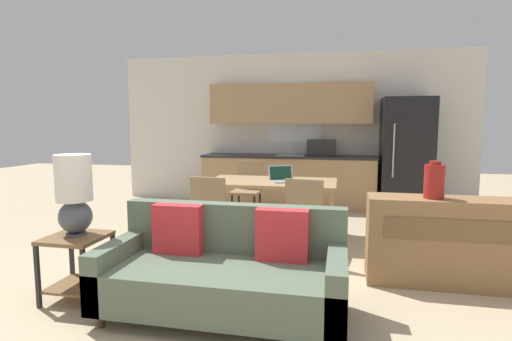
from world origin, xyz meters
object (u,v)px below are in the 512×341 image
dining_chair_near_right (306,214)px  dining_chair_far_left (248,187)px  dining_table (272,185)px  couch (225,271)px  table_lamp (74,193)px  side_table (77,257)px  refrigerator (406,155)px  laptop (282,178)px  credenza (441,241)px  dining_chair_near_left (212,211)px  vase (434,181)px

dining_chair_near_right → dining_chair_far_left: bearing=-49.2°
dining_table → dining_chair_near_right: (0.51, -0.77, -0.18)m
couch → table_lamp: table_lamp is taller
side_table → couch: bearing=1.2°
couch → dining_chair_near_right: size_ratio=2.06×
refrigerator → side_table: 5.20m
refrigerator → laptop: refrigerator is taller
couch → dining_chair_near_right: 1.47m
laptop → table_lamp: bearing=-152.7°
couch → dining_chair_far_left: bearing=100.0°
refrigerator → table_lamp: 5.16m
refrigerator → dining_chair_far_left: (-2.42, -1.07, -0.45)m
refrigerator → dining_chair_near_right: size_ratio=2.13×
side_table → credenza: (3.01, 0.96, 0.04)m
dining_chair_near_left → dining_chair_far_left: (0.01, 1.67, 0.00)m
couch → laptop: (0.13, 2.11, 0.45)m
vase → dining_chair_near_right: 1.33m
dining_chair_near_left → dining_chair_near_right: bearing=-172.6°
side_table → dining_chair_near_left: bearing=61.8°
table_lamp → dining_chair_far_left: bearing=76.0°
dining_chair_near_left → dining_chair_near_right: size_ratio=1.00×
refrigerator → couch: (-1.89, -4.07, -0.61)m
dining_chair_near_left → dining_chair_far_left: bearing=-85.6°
dining_table → side_table: (-1.25, -2.17, -0.31)m
credenza → vase: 0.56m
credenza → dining_chair_near_right: dining_chair_near_right is taller
credenza → dining_chair_far_left: (-2.28, 2.06, 0.09)m
vase → dining_chair_near_right: vase is taller
table_lamp → couch: bearing=0.0°
credenza → vase: size_ratio=3.90×
laptop → dining_chair_near_left: bearing=-159.4°
table_lamp → dining_chair_far_left: table_lamp is taller
table_lamp → laptop: (1.41, 2.11, -0.11)m
dining_chair_far_left → laptop: laptop is taller
refrigerator → credenza: (-0.14, -3.14, -0.54)m
dining_chair_near_left → dining_chair_near_right: 1.04m
table_lamp → side_table: bearing=-65.4°
credenza → laptop: 2.04m
vase → dining_chair_near_right: (-1.16, 0.47, -0.46)m
side_table → credenza: 3.16m
couch → dining_chair_near_right: (0.50, 1.38, 0.16)m
dining_chair_far_left → dining_chair_near_left: bearing=-87.9°
dining_table → dining_chair_far_left: dining_chair_far_left is taller
credenza → dining_chair_near_right: 1.33m
side_table → dining_chair_far_left: (0.73, 3.02, 0.13)m
dining_chair_near_right → couch: bearing=78.4°
side_table → laptop: 2.59m
vase → dining_chair_near_left: vase is taller
dining_chair_near_left → laptop: 1.07m
side_table → table_lamp: (-0.01, 0.03, 0.53)m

